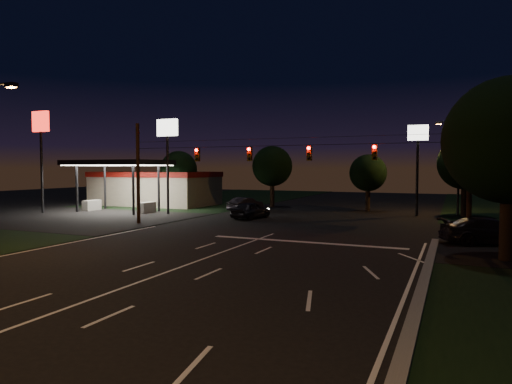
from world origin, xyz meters
The scene contains 20 objects.
ground centered at (0.00, 0.00, 0.00)m, with size 140.00×140.00×0.00m, color black.
cross_street_left centered at (-20.00, 16.00, 0.00)m, with size 20.00×16.00×0.02m, color black.
center_line centered at (0.00, -6.00, 0.01)m, with size 0.14×40.00×0.01m, color silver.
stop_bar centered at (3.00, 11.50, 0.01)m, with size 12.00×0.50×0.01m, color silver.
utility_pole_right centered at (12.00, 15.00, 0.00)m, with size 0.30×0.30×9.00m, color black.
utility_pole_left centered at (-12.00, 15.00, 0.00)m, with size 0.28×0.28×8.00m, color black.
signal_span centered at (0.00, 14.96, 5.50)m, with size 24.00×0.40×1.56m.
gas_station centered at (-21.86, 30.39, 2.38)m, with size 14.20×16.10×5.25m.
pole_sign_left_near centered at (-14.00, 22.00, 6.98)m, with size 2.20×0.30×9.10m.
pole_sign_left_far centered at (-26.00, 18.00, 7.61)m, with size 2.00×0.30×10.00m.
pole_sign_right centered at (8.00, 30.00, 6.24)m, with size 1.80×0.30×8.40m.
street_light_right_far centered at (11.24, 32.00, 5.24)m, with size 2.20×0.35×9.00m.
tree_right_near centered at (13.53, 10.17, 5.68)m, with size 6.00×6.00×8.76m.
tree_far_a centered at (-17.98, 30.12, 4.26)m, with size 4.20×4.20×6.42m.
tree_far_b centered at (-7.98, 34.13, 4.61)m, with size 4.60×4.60×6.98m.
tree_far_c centered at (3.02, 33.10, 3.90)m, with size 3.80×3.80×5.86m.
tree_far_d centered at (12.02, 31.13, 4.83)m, with size 4.80×4.80×7.30m.
car_oncoming_a centered at (-5.26, 21.92, 0.74)m, with size 1.75×4.36×1.48m, color black.
car_oncoming_b centered at (-8.41, 27.66, 0.72)m, with size 1.53×4.40×1.45m, color black.
car_cross centered at (13.07, 14.86, 0.78)m, with size 2.19×5.39×1.57m, color black.
Camera 1 is at (11.22, -14.57, 4.44)m, focal length 32.00 mm.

